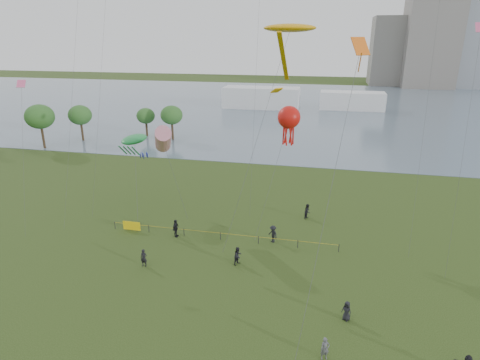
% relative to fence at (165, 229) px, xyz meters
% --- Properties ---
extents(ground_plane, '(400.00, 400.00, 0.00)m').
position_rel_fence_xyz_m(ground_plane, '(8.93, -13.36, -0.55)').
color(ground_plane, '#203310').
extents(lake, '(400.00, 120.00, 0.08)m').
position_rel_fence_xyz_m(lake, '(8.93, 86.64, -0.53)').
color(lake, slate).
rests_on(lake, ground_plane).
extents(building_mid, '(20.00, 20.00, 38.00)m').
position_rel_fence_xyz_m(building_mid, '(54.93, 148.64, 18.45)').
color(building_mid, slate).
rests_on(building_mid, ground_plane).
extents(building_low, '(16.00, 18.00, 28.00)m').
position_rel_fence_xyz_m(building_low, '(40.93, 154.64, 13.45)').
color(building_low, slate).
rests_on(building_low, ground_plane).
extents(pavilion_left, '(22.00, 8.00, 6.00)m').
position_rel_fence_xyz_m(pavilion_left, '(-3.07, 81.64, 2.45)').
color(pavilion_left, silver).
rests_on(pavilion_left, ground_plane).
extents(pavilion_right, '(18.00, 7.00, 5.00)m').
position_rel_fence_xyz_m(pavilion_right, '(22.93, 84.64, 1.95)').
color(pavilion_right, white).
rests_on(pavilion_right, ground_plane).
extents(trees, '(26.19, 17.68, 8.24)m').
position_rel_fence_xyz_m(trees, '(-27.82, 34.26, 4.78)').
color(trees, '#342617').
rests_on(trees, ground_plane).
extents(fence, '(24.07, 0.07, 1.05)m').
position_rel_fence_xyz_m(fence, '(0.00, 0.00, 0.00)').
color(fence, black).
rests_on(fence, ground_plane).
extents(kite_flyer, '(0.70, 0.58, 1.63)m').
position_rel_fence_xyz_m(kite_flyer, '(16.99, -14.42, 0.26)').
color(kite_flyer, '#4E5055').
rests_on(kite_flyer, ground_plane).
extents(spectator_a, '(0.99, 1.06, 1.74)m').
position_rel_fence_xyz_m(spectator_a, '(8.94, -4.27, 0.32)').
color(spectator_a, black).
rests_on(spectator_a, ground_plane).
extents(spectator_b, '(1.34, 1.30, 1.84)m').
position_rel_fence_xyz_m(spectator_b, '(11.51, 0.64, 0.37)').
color(spectator_b, black).
rests_on(spectator_b, ground_plane).
extents(spectator_c, '(0.59, 1.18, 1.94)m').
position_rel_fence_xyz_m(spectator_c, '(1.35, -0.34, 0.41)').
color(spectator_c, black).
rests_on(spectator_c, ground_plane).
extents(spectator_d, '(0.91, 0.84, 1.56)m').
position_rel_fence_xyz_m(spectator_d, '(18.51, -10.14, 0.23)').
color(spectator_d, black).
rests_on(spectator_d, ground_plane).
extents(spectator_f, '(0.63, 0.43, 1.70)m').
position_rel_fence_xyz_m(spectator_f, '(0.57, -6.43, 0.29)').
color(spectator_f, black).
rests_on(spectator_f, ground_plane).
extents(spectator_g, '(0.95, 1.05, 1.78)m').
position_rel_fence_xyz_m(spectator_g, '(14.66, 7.16, 0.34)').
color(spectator_g, black).
rests_on(spectator_g, ground_plane).
extents(kite_stingray, '(7.61, 9.95, 21.05)m').
position_rel_fence_xyz_m(kite_stingray, '(12.23, 2.14, 20.03)').
color(kite_stingray, '#3F3F42').
extents(kite_windsock, '(4.69, 5.07, 11.30)m').
position_rel_fence_xyz_m(kite_windsock, '(-1.22, 3.83, 8.85)').
color(kite_windsock, '#3F3F42').
extents(kite_creature, '(4.38, 9.26, 8.58)m').
position_rel_fence_xyz_m(kite_creature, '(-6.77, 7.97, 7.55)').
color(kite_creature, '#3F3F42').
extents(kite_octopus, '(3.79, 6.05, 13.25)m').
position_rel_fence_xyz_m(kite_octopus, '(12.22, 5.43, 11.45)').
color(kite_octopus, '#3F3F42').
extents(kite_delta, '(3.56, 10.02, 19.95)m').
position_rel_fence_xyz_m(kite_delta, '(17.73, -7.36, 17.62)').
color(kite_delta, '#3F3F42').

